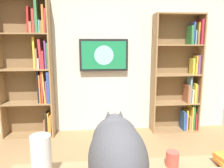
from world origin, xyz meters
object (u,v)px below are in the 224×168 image
object	(u,v)px
cat	(117,154)
coffee_mug	(172,159)
bookshelf_left	(181,78)
paper_towel_roll	(41,158)
wall_mounted_tv	(104,55)
bookshelf_right	(33,68)

from	to	relation	value
cat	coffee_mug	distance (m)	0.44
bookshelf_left	paper_towel_roll	distance (m)	3.01
coffee_mug	wall_mounted_tv	bearing A→B (deg)	-83.34
bookshelf_left	bookshelf_right	size ratio (longest dim) A/B	0.90
wall_mounted_tv	cat	xyz separation A→B (m)	(0.08, 2.62, -0.36)
bookshelf_right	wall_mounted_tv	xyz separation A→B (m)	(-1.12, -0.08, 0.19)
bookshelf_left	cat	xyz separation A→B (m)	(1.39, 2.53, 0.01)
bookshelf_right	wall_mounted_tv	size ratio (longest dim) A/B	2.76
coffee_mug	cat	bearing A→B (deg)	27.30
bookshelf_left	coffee_mug	xyz separation A→B (m)	(1.02, 2.34, -0.14)
coffee_mug	paper_towel_roll	bearing A→B (deg)	5.14
cat	coffee_mug	bearing A→B (deg)	-152.70
bookshelf_right	paper_towel_roll	size ratio (longest dim) A/B	8.36
bookshelf_right	coffee_mug	distance (m)	2.75
bookshelf_right	cat	size ratio (longest dim) A/B	3.59
cat	wall_mounted_tv	bearing A→B (deg)	-91.85
wall_mounted_tv	bookshelf_left	bearing A→B (deg)	176.39
bookshelf_left	coffee_mug	distance (m)	2.56
paper_towel_roll	coffee_mug	size ratio (longest dim) A/B	2.73
bookshelf_left	bookshelf_right	bearing A→B (deg)	0.04
paper_towel_roll	coffee_mug	world-z (taller)	paper_towel_roll
bookshelf_left	coffee_mug	bearing A→B (deg)	66.47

